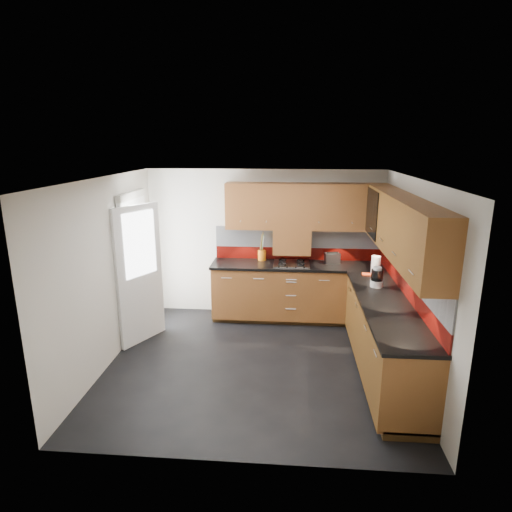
# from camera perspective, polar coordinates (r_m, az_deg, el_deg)

# --- Properties ---
(room) EXTENTS (4.00, 3.80, 2.64)m
(room) POSITION_cam_1_polar(r_m,az_deg,el_deg) (5.22, -0.08, 0.41)
(room) COLOR black
(base_cabinets) EXTENTS (2.70, 3.20, 0.95)m
(base_cabinets) POSITION_cam_1_polar(r_m,az_deg,el_deg) (6.26, 10.34, -7.58)
(base_cabinets) COLOR brown
(base_cabinets) RESTS_ON room
(countertop) EXTENTS (2.72, 3.22, 0.04)m
(countertop) POSITION_cam_1_polar(r_m,az_deg,el_deg) (6.08, 10.44, -3.43)
(countertop) COLOR black
(countertop) RESTS_ON base_cabinets
(backsplash) EXTENTS (2.70, 3.20, 0.54)m
(backsplash) POSITION_cam_1_polar(r_m,az_deg,el_deg) (6.23, 12.41, -0.28)
(backsplash) COLOR maroon
(backsplash) RESTS_ON countertop
(upper_cabinets) EXTENTS (2.50, 3.20, 0.72)m
(upper_cabinets) POSITION_cam_1_polar(r_m,az_deg,el_deg) (5.95, 12.48, 5.21)
(upper_cabinets) COLOR brown
(upper_cabinets) RESTS_ON room
(extractor_hood) EXTENTS (0.60, 0.33, 0.40)m
(extractor_hood) POSITION_cam_1_polar(r_m,az_deg,el_deg) (6.85, 4.82, 1.98)
(extractor_hood) COLOR brown
(extractor_hood) RESTS_ON room
(glass_cabinet) EXTENTS (0.32, 0.80, 0.66)m
(glass_cabinet) POSITION_cam_1_polar(r_m,az_deg,el_deg) (6.31, 16.50, 5.72)
(glass_cabinet) COLOR black
(glass_cabinet) RESTS_ON room
(back_door) EXTENTS (0.42, 1.19, 2.04)m
(back_door) POSITION_cam_1_polar(r_m,az_deg,el_deg) (6.44, -15.50, -1.62)
(back_door) COLOR white
(back_door) RESTS_ON room
(gas_hob) EXTENTS (0.56, 0.49, 0.04)m
(gas_hob) POSITION_cam_1_polar(r_m,az_deg,el_deg) (6.77, 4.76, -1.02)
(gas_hob) COLOR silver
(gas_hob) RESTS_ON countertop
(utensil_pot) EXTENTS (0.13, 0.13, 0.46)m
(utensil_pot) POSITION_cam_1_polar(r_m,az_deg,el_deg) (6.97, 0.79, 0.25)
(utensil_pot) COLOR orange
(utensil_pot) RESTS_ON countertop
(toaster) EXTENTS (0.26, 0.18, 0.17)m
(toaster) POSITION_cam_1_polar(r_m,az_deg,el_deg) (6.91, 10.11, -0.27)
(toaster) COLOR silver
(toaster) RESTS_ON countertop
(food_processor) EXTENTS (0.16, 0.16, 0.27)m
(food_processor) POSITION_cam_1_polar(r_m,az_deg,el_deg) (5.91, 15.82, -2.82)
(food_processor) COLOR white
(food_processor) RESTS_ON countertop
(paper_towel) EXTENTS (0.17, 0.17, 0.28)m
(paper_towel) POSITION_cam_1_polar(r_m,az_deg,el_deg) (6.45, 15.67, -1.20)
(paper_towel) COLOR white
(paper_towel) RESTS_ON countertop
(orange_cloth) EXTENTS (0.16, 0.15, 0.02)m
(orange_cloth) POSITION_cam_1_polar(r_m,az_deg,el_deg) (6.43, 14.61, -2.39)
(orange_cloth) COLOR #F1481A
(orange_cloth) RESTS_ON countertop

